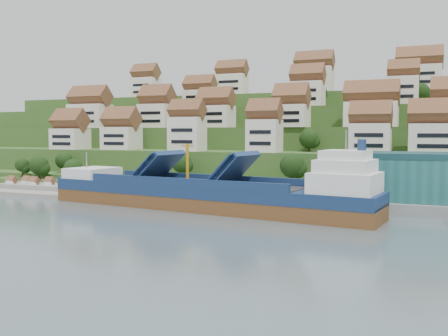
% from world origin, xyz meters
% --- Properties ---
extents(ground, '(300.00, 300.00, 0.00)m').
position_xyz_m(ground, '(0.00, 0.00, 0.00)').
color(ground, slate).
rests_on(ground, ground).
extents(quay, '(180.00, 14.00, 2.20)m').
position_xyz_m(quay, '(20.00, 15.00, 1.10)').
color(quay, gray).
rests_on(quay, ground).
extents(pebble_beach, '(45.00, 20.00, 1.00)m').
position_xyz_m(pebble_beach, '(-58.00, 12.00, 0.50)').
color(pebble_beach, gray).
rests_on(pebble_beach, ground).
extents(hillside, '(260.00, 128.00, 31.00)m').
position_xyz_m(hillside, '(0.00, 103.55, 10.66)').
color(hillside, '#2D4C1E').
rests_on(hillside, ground).
extents(hillside_village, '(156.84, 62.90, 29.24)m').
position_xyz_m(hillside_village, '(0.14, 61.51, 24.59)').
color(hillside_village, white).
rests_on(hillside_village, ground).
extents(hillside_trees, '(137.26, 62.58, 31.44)m').
position_xyz_m(hillside_trees, '(-6.27, 46.44, 17.40)').
color(hillside_trees, '#1C3913').
rests_on(hillside_trees, ground).
extents(flagpole, '(1.28, 0.16, 8.00)m').
position_xyz_m(flagpole, '(18.11, 10.00, 6.88)').
color(flagpole, gray).
rests_on(flagpole, quay).
extents(beach_huts, '(14.40, 3.70, 2.20)m').
position_xyz_m(beach_huts, '(-60.00, 10.75, 2.10)').
color(beach_huts, white).
rests_on(beach_huts, pebble_beach).
extents(cargo_ship, '(76.12, 21.35, 16.65)m').
position_xyz_m(cargo_ship, '(-1.44, 0.79, 3.20)').
color(cargo_ship, brown).
rests_on(cargo_ship, ground).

